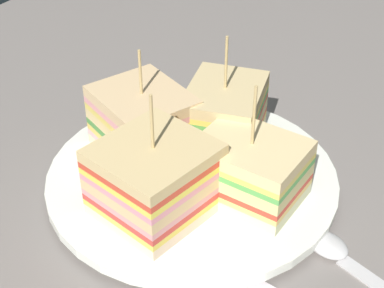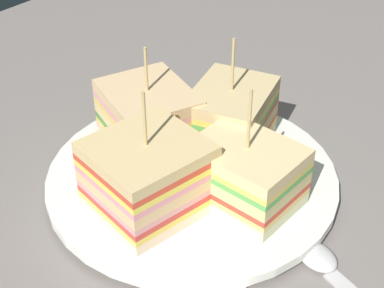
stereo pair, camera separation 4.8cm
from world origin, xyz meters
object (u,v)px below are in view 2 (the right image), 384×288
at_px(chip_pile, 203,163).
at_px(sandwich_wedge_0, 228,117).
at_px(sandwich_wedge_2, 153,178).
at_px(plate, 192,178).
at_px(sandwich_wedge_1, 149,120).
at_px(sandwich_wedge_3, 246,173).
at_px(spoon, 339,277).

bearing_deg(chip_pile, sandwich_wedge_0, -165.77).
xyz_separation_m(sandwich_wedge_0, sandwich_wedge_2, (0.11, 0.01, 0.00)).
height_order(plate, sandwich_wedge_1, sandwich_wedge_1).
relative_size(sandwich_wedge_2, sandwich_wedge_3, 1.03).
bearing_deg(sandwich_wedge_2, sandwich_wedge_1, 54.77).
height_order(sandwich_wedge_1, chip_pile, sandwich_wedge_1).
xyz_separation_m(sandwich_wedge_1, sandwich_wedge_3, (0.00, 0.11, -0.00)).
distance_m(plate, sandwich_wedge_2, 0.06).
bearing_deg(chip_pile, sandwich_wedge_1, -94.14).
bearing_deg(spoon, sandwich_wedge_3, 6.96).
relative_size(plate, sandwich_wedge_0, 2.35).
xyz_separation_m(plate, sandwich_wedge_0, (-0.05, -0.00, 0.03)).
height_order(sandwich_wedge_0, sandwich_wedge_2, same).
relative_size(sandwich_wedge_3, spoon, 0.67).
height_order(sandwich_wedge_1, spoon, sandwich_wedge_1).
height_order(plate, sandwich_wedge_2, sandwich_wedge_2).
distance_m(chip_pile, spoon, 0.14).
distance_m(plate, chip_pile, 0.02).
relative_size(plate, spoon, 1.62).
height_order(sandwich_wedge_3, chip_pile, sandwich_wedge_3).
relative_size(plate, sandwich_wedge_2, 2.36).
bearing_deg(sandwich_wedge_3, sandwich_wedge_0, -40.67).
distance_m(sandwich_wedge_2, sandwich_wedge_3, 0.07).
height_order(plate, chip_pile, chip_pile).
xyz_separation_m(sandwich_wedge_0, sandwich_wedge_1, (0.05, -0.05, 0.00)).
bearing_deg(sandwich_wedge_0, sandwich_wedge_2, -11.54).
xyz_separation_m(sandwich_wedge_0, chip_pile, (0.05, 0.01, -0.01)).
distance_m(sandwich_wedge_0, sandwich_wedge_1, 0.07).
xyz_separation_m(plate, sandwich_wedge_2, (0.05, 0.00, 0.04)).
bearing_deg(plate, sandwich_wedge_0, -177.32).
height_order(sandwich_wedge_0, chip_pile, sandwich_wedge_0).
relative_size(sandwich_wedge_1, spoon, 0.66).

